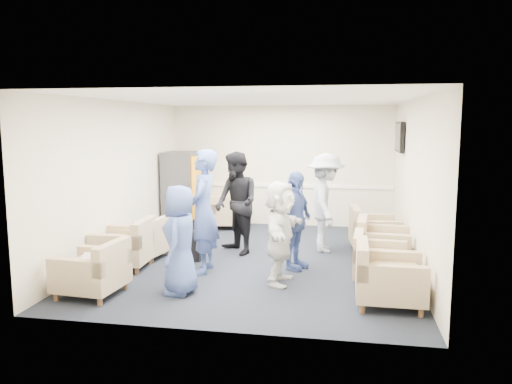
% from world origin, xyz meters
% --- Properties ---
extents(floor, '(6.00, 6.00, 0.00)m').
position_xyz_m(floor, '(0.00, 0.00, 0.00)').
color(floor, black).
rests_on(floor, ground).
extents(ceiling, '(6.00, 6.00, 0.00)m').
position_xyz_m(ceiling, '(0.00, 0.00, 2.70)').
color(ceiling, white).
rests_on(ceiling, back_wall).
extents(back_wall, '(5.00, 0.02, 2.70)m').
position_xyz_m(back_wall, '(0.00, 3.00, 1.35)').
color(back_wall, beige).
rests_on(back_wall, floor).
extents(front_wall, '(5.00, 0.02, 2.70)m').
position_xyz_m(front_wall, '(0.00, -3.00, 1.35)').
color(front_wall, beige).
rests_on(front_wall, floor).
extents(left_wall, '(0.02, 6.00, 2.70)m').
position_xyz_m(left_wall, '(-2.50, 0.00, 1.35)').
color(left_wall, beige).
rests_on(left_wall, floor).
extents(right_wall, '(0.02, 6.00, 2.70)m').
position_xyz_m(right_wall, '(2.50, 0.00, 1.35)').
color(right_wall, beige).
rests_on(right_wall, floor).
extents(chair_rail, '(4.98, 0.04, 0.06)m').
position_xyz_m(chair_rail, '(0.00, 2.98, 0.90)').
color(chair_rail, white).
rests_on(chair_rail, back_wall).
extents(tv, '(0.10, 1.00, 0.58)m').
position_xyz_m(tv, '(2.44, 1.80, 2.05)').
color(tv, black).
rests_on(tv, right_wall).
extents(armchair_left_near, '(0.87, 0.87, 0.64)m').
position_xyz_m(armchair_left_near, '(-1.89, -2.13, 0.32)').
color(armchair_left_near, tan).
rests_on(armchair_left_near, floor).
extents(armchair_left_mid, '(0.87, 0.87, 0.67)m').
position_xyz_m(armchair_left_mid, '(-2.02, -0.82, 0.34)').
color(armchair_left_mid, tan).
rests_on(armchair_left_mid, floor).
extents(armchair_left_far, '(0.88, 0.88, 0.61)m').
position_xyz_m(armchair_left_far, '(-1.94, -0.24, 0.30)').
color(armchair_left_far, tan).
rests_on(armchair_left_far, floor).
extents(armchair_right_near, '(0.87, 0.87, 0.68)m').
position_xyz_m(armchair_right_near, '(1.95, -1.81, 0.34)').
color(armchair_right_near, tan).
rests_on(armchair_right_near, floor).
extents(armchair_right_midnear, '(0.81, 0.81, 0.61)m').
position_xyz_m(armchair_right_midnear, '(1.90, -0.90, 0.31)').
color(armchair_right_midnear, tan).
rests_on(armchair_right_midnear, floor).
extents(armchair_right_midfar, '(0.90, 0.90, 0.67)m').
position_xyz_m(armchair_right_midfar, '(2.00, -0.01, 0.33)').
color(armchair_right_midfar, tan).
rests_on(armchair_right_midfar, floor).
extents(armchair_right_far, '(0.93, 0.93, 0.68)m').
position_xyz_m(armchair_right_far, '(1.92, 0.96, 0.34)').
color(armchair_right_far, tan).
rests_on(armchair_right_far, floor).
extents(armchair_corner, '(0.92, 0.92, 0.64)m').
position_xyz_m(armchair_corner, '(-1.06, 2.42, 0.32)').
color(armchair_corner, tan).
rests_on(armchair_corner, floor).
extents(vending_machine, '(0.69, 0.80, 1.69)m').
position_xyz_m(vending_machine, '(-2.09, 2.22, 0.85)').
color(vending_machine, '#4B4B52').
rests_on(vending_machine, floor).
extents(backpack, '(0.34, 0.27, 0.52)m').
position_xyz_m(backpack, '(-1.09, -0.23, 0.27)').
color(backpack, black).
rests_on(backpack, floor).
extents(pillow, '(0.44, 0.51, 0.12)m').
position_xyz_m(pillow, '(-1.90, -2.12, 0.49)').
color(pillow, beige).
rests_on(pillow, armchair_left_near).
extents(person_front_left, '(0.51, 0.75, 1.49)m').
position_xyz_m(person_front_left, '(-0.78, -1.84, 0.75)').
color(person_front_left, '#40579B').
rests_on(person_front_left, floor).
extents(person_mid_left, '(0.49, 0.72, 1.92)m').
position_xyz_m(person_mid_left, '(-0.74, -0.83, 0.96)').
color(person_mid_left, '#40579B').
rests_on(person_mid_left, floor).
extents(person_back_left, '(1.10, 1.12, 1.82)m').
position_xyz_m(person_back_left, '(-0.46, 0.34, 0.91)').
color(person_back_left, black).
rests_on(person_back_left, floor).
extents(person_back_right, '(0.79, 1.22, 1.78)m').
position_xyz_m(person_back_right, '(1.09, 0.77, 0.89)').
color(person_back_right, silver).
rests_on(person_back_right, floor).
extents(person_mid_right, '(0.73, 1.00, 1.57)m').
position_xyz_m(person_mid_right, '(0.65, -0.44, 0.78)').
color(person_mid_right, '#40579B').
rests_on(person_mid_right, floor).
extents(person_front_right, '(0.57, 1.43, 1.50)m').
position_xyz_m(person_front_right, '(0.51, -1.18, 0.75)').
color(person_front_right, white).
rests_on(person_front_right, floor).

